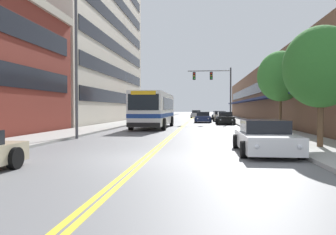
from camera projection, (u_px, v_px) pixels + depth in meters
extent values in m
plane|color=slate|center=(190.00, 120.00, 48.00)|extent=(240.00, 240.00, 0.00)
cube|color=#9E9B96|center=(142.00, 120.00, 48.76)|extent=(3.26, 106.00, 0.14)
cube|color=#9E9B96|center=(239.00, 120.00, 47.23)|extent=(3.26, 106.00, 0.14)
cube|color=yellow|center=(189.00, 120.00, 48.01)|extent=(0.14, 106.00, 0.01)
cube|color=yellow|center=(190.00, 120.00, 47.98)|extent=(0.14, 106.00, 0.01)
cube|color=black|center=(22.00, 77.00, 19.83)|extent=(0.08, 13.20, 1.40)
cube|color=black|center=(21.00, 28.00, 19.75)|extent=(0.08, 13.20, 1.40)
cube|color=beige|center=(74.00, 26.00, 43.19)|extent=(12.00, 30.10, 25.17)
cube|color=black|center=(119.00, 98.00, 42.79)|extent=(0.08, 27.69, 1.40)
cube|color=black|center=(119.00, 74.00, 42.71)|extent=(0.08, 27.69, 1.40)
cube|color=black|center=(119.00, 50.00, 42.62)|extent=(0.08, 27.69, 1.40)
cube|color=black|center=(119.00, 25.00, 42.53)|extent=(0.08, 27.69, 1.40)
cube|color=black|center=(119.00, 1.00, 42.45)|extent=(0.08, 27.69, 1.40)
cube|color=brown|center=(281.00, 96.00, 46.50)|extent=(8.00, 68.00, 7.13)
cube|color=navy|center=(249.00, 100.00, 47.00)|extent=(1.10, 61.20, 0.24)
cube|color=black|center=(252.00, 90.00, 46.91)|extent=(0.08, 61.20, 1.40)
cube|color=silver|center=(154.00, 109.00, 29.55)|extent=(2.59, 10.58, 2.76)
cube|color=navy|center=(154.00, 115.00, 29.57)|extent=(2.61, 10.60, 0.32)
cube|color=black|center=(155.00, 104.00, 30.07)|extent=(2.62, 8.25, 0.99)
cube|color=black|center=(143.00, 102.00, 24.26)|extent=(2.33, 0.04, 1.21)
cube|color=yellow|center=(143.00, 93.00, 24.23)|extent=(1.86, 0.06, 0.28)
cube|color=black|center=(143.00, 125.00, 24.29)|extent=(2.53, 0.08, 0.32)
cylinder|color=black|center=(131.00, 124.00, 26.15)|extent=(0.30, 1.00, 1.00)
cylinder|color=black|center=(164.00, 124.00, 25.87)|extent=(0.30, 1.00, 1.00)
cylinder|color=black|center=(145.00, 121.00, 32.62)|extent=(0.30, 1.00, 1.00)
cylinder|color=black|center=(172.00, 121.00, 32.34)|extent=(0.30, 1.00, 1.00)
cube|color=maroon|center=(155.00, 118.00, 42.98)|extent=(1.94, 4.74, 0.60)
cube|color=black|center=(155.00, 114.00, 43.15)|extent=(1.67, 2.09, 0.49)
cylinder|color=black|center=(146.00, 120.00, 41.63)|extent=(0.22, 0.62, 0.62)
cylinder|color=black|center=(161.00, 120.00, 41.42)|extent=(0.22, 0.62, 0.62)
cylinder|color=black|center=(149.00, 119.00, 44.55)|extent=(0.22, 0.62, 0.62)
cylinder|color=black|center=(164.00, 119.00, 44.34)|extent=(0.22, 0.62, 0.62)
sphere|color=silver|center=(147.00, 119.00, 40.68)|extent=(0.16, 0.16, 0.16)
sphere|color=silver|center=(158.00, 119.00, 40.53)|extent=(0.16, 0.16, 0.16)
cube|color=red|center=(153.00, 117.00, 45.42)|extent=(0.18, 0.04, 0.10)
cube|color=red|center=(163.00, 118.00, 45.27)|extent=(0.18, 0.04, 0.10)
cylinder|color=black|center=(15.00, 158.00, 9.41)|extent=(0.22, 0.64, 0.64)
cube|color=red|center=(21.00, 149.00, 10.27)|extent=(0.18, 0.04, 0.10)
cube|color=white|center=(265.00, 141.00, 12.80)|extent=(1.92, 4.58, 0.63)
cube|color=black|center=(264.00, 126.00, 12.97)|extent=(1.65, 2.02, 0.50)
cylinder|color=black|center=(244.00, 149.00, 11.50)|extent=(0.22, 0.61, 0.61)
cylinder|color=black|center=(302.00, 150.00, 11.29)|extent=(0.22, 0.61, 0.61)
cylinder|color=black|center=(236.00, 141.00, 14.32)|extent=(0.22, 0.61, 0.61)
cylinder|color=black|center=(282.00, 142.00, 14.11)|extent=(0.22, 0.61, 0.61)
sphere|color=silver|center=(257.00, 147.00, 10.58)|extent=(0.16, 0.16, 0.16)
sphere|color=silver|center=(300.00, 147.00, 10.43)|extent=(0.16, 0.16, 0.16)
cube|color=red|center=(240.00, 135.00, 15.16)|extent=(0.18, 0.04, 0.10)
cube|color=red|center=(271.00, 135.00, 15.01)|extent=(0.18, 0.04, 0.10)
cube|color=beige|center=(220.00, 117.00, 45.01)|extent=(1.71, 4.44, 0.74)
cube|color=black|center=(220.00, 113.00, 45.17)|extent=(1.47, 1.95, 0.46)
cylinder|color=black|center=(214.00, 119.00, 43.75)|extent=(0.22, 0.61, 0.61)
cylinder|color=black|center=(227.00, 119.00, 43.56)|extent=(0.22, 0.61, 0.61)
cylinder|color=black|center=(213.00, 119.00, 46.48)|extent=(0.22, 0.61, 0.61)
cylinder|color=black|center=(226.00, 119.00, 46.29)|extent=(0.22, 0.61, 0.61)
sphere|color=silver|center=(216.00, 117.00, 42.85)|extent=(0.16, 0.16, 0.16)
sphere|color=silver|center=(226.00, 117.00, 42.72)|extent=(0.16, 0.16, 0.16)
cube|color=red|center=(215.00, 117.00, 47.29)|extent=(0.18, 0.04, 0.10)
cube|color=red|center=(224.00, 117.00, 47.16)|extent=(0.18, 0.04, 0.10)
cube|color=black|center=(225.00, 119.00, 36.42)|extent=(1.76, 4.29, 0.71)
cube|color=black|center=(225.00, 114.00, 36.57)|extent=(1.51, 1.89, 0.49)
cylinder|color=black|center=(217.00, 122.00, 35.20)|extent=(0.22, 0.61, 0.61)
cylinder|color=black|center=(234.00, 122.00, 35.01)|extent=(0.22, 0.61, 0.61)
cylinder|color=black|center=(216.00, 121.00, 37.84)|extent=(0.22, 0.61, 0.61)
cylinder|color=black|center=(232.00, 121.00, 37.65)|extent=(0.22, 0.61, 0.61)
sphere|color=silver|center=(221.00, 120.00, 34.33)|extent=(0.16, 0.16, 0.16)
sphere|color=silver|center=(232.00, 120.00, 34.20)|extent=(0.16, 0.16, 0.16)
cube|color=red|center=(218.00, 119.00, 38.63)|extent=(0.18, 0.04, 0.10)
cube|color=red|center=(229.00, 119.00, 38.49)|extent=(0.18, 0.04, 0.10)
cube|color=#475675|center=(219.00, 116.00, 52.57)|extent=(1.93, 4.41, 0.67)
cube|color=black|center=(219.00, 112.00, 52.73)|extent=(1.66, 1.94, 0.50)
cylinder|color=black|center=(213.00, 117.00, 51.32)|extent=(0.22, 0.68, 0.68)
cylinder|color=black|center=(225.00, 118.00, 51.11)|extent=(0.22, 0.68, 0.68)
cylinder|color=black|center=(212.00, 117.00, 54.04)|extent=(0.22, 0.68, 0.68)
cylinder|color=black|center=(224.00, 117.00, 53.83)|extent=(0.22, 0.68, 0.68)
sphere|color=silver|center=(215.00, 116.00, 50.43)|extent=(0.16, 0.16, 0.16)
sphere|color=silver|center=(224.00, 116.00, 50.29)|extent=(0.16, 0.16, 0.16)
cube|color=red|center=(214.00, 116.00, 54.84)|extent=(0.18, 0.04, 0.10)
cube|color=red|center=(222.00, 116.00, 54.69)|extent=(0.18, 0.04, 0.10)
cube|color=#B7B7BC|center=(196.00, 115.00, 61.90)|extent=(1.81, 4.27, 0.74)
cube|color=black|center=(196.00, 112.00, 62.06)|extent=(1.56, 1.88, 0.50)
cylinder|color=black|center=(191.00, 116.00, 60.70)|extent=(0.22, 0.66, 0.66)
cylinder|color=black|center=(201.00, 116.00, 60.50)|extent=(0.22, 0.66, 0.66)
cylinder|color=black|center=(192.00, 116.00, 63.32)|extent=(0.22, 0.66, 0.66)
cylinder|color=black|center=(201.00, 116.00, 63.12)|extent=(0.22, 0.66, 0.66)
sphere|color=silver|center=(193.00, 115.00, 59.83)|extent=(0.16, 0.16, 0.16)
sphere|color=silver|center=(200.00, 115.00, 59.70)|extent=(0.16, 0.16, 0.16)
cube|color=red|center=(193.00, 114.00, 64.10)|extent=(0.18, 0.04, 0.10)
cube|color=red|center=(200.00, 114.00, 63.96)|extent=(0.18, 0.04, 0.10)
cube|color=#19234C|center=(203.00, 118.00, 41.24)|extent=(1.83, 4.35, 0.65)
cube|color=black|center=(203.00, 114.00, 41.40)|extent=(1.58, 1.91, 0.50)
cylinder|color=black|center=(195.00, 120.00, 40.00)|extent=(0.22, 0.64, 0.64)
cylinder|color=black|center=(211.00, 120.00, 39.80)|extent=(0.22, 0.64, 0.64)
cylinder|color=black|center=(196.00, 119.00, 42.68)|extent=(0.22, 0.64, 0.64)
cylinder|color=black|center=(210.00, 119.00, 42.48)|extent=(0.22, 0.64, 0.64)
sphere|color=silver|center=(198.00, 119.00, 39.13)|extent=(0.16, 0.16, 0.16)
sphere|color=silver|center=(208.00, 119.00, 38.99)|extent=(0.16, 0.16, 0.16)
cube|color=red|center=(198.00, 118.00, 43.48)|extent=(0.18, 0.04, 0.10)
cube|color=red|center=(208.00, 118.00, 43.34)|extent=(0.18, 0.04, 0.10)
cylinder|color=#47474C|center=(231.00, 95.00, 38.76)|extent=(0.18, 0.18, 6.59)
cylinder|color=#47474C|center=(209.00, 71.00, 38.95)|extent=(5.08, 0.11, 0.11)
cube|color=black|center=(211.00, 76.00, 38.94)|extent=(0.34, 0.26, 0.92)
sphere|color=red|center=(211.00, 73.00, 38.77)|extent=(0.18, 0.18, 0.18)
sphere|color=yellow|center=(211.00, 76.00, 38.78)|extent=(0.18, 0.18, 0.18)
sphere|color=green|center=(211.00, 78.00, 38.79)|extent=(0.18, 0.18, 0.18)
cylinder|color=black|center=(211.00, 71.00, 38.93)|extent=(0.02, 0.02, 0.14)
cube|color=black|center=(194.00, 76.00, 39.16)|extent=(0.34, 0.26, 0.92)
sphere|color=red|center=(194.00, 74.00, 38.99)|extent=(0.18, 0.18, 0.18)
sphere|color=yellow|center=(194.00, 76.00, 39.00)|extent=(0.18, 0.18, 0.18)
sphere|color=green|center=(194.00, 78.00, 39.01)|extent=(0.18, 0.18, 0.18)
cylinder|color=black|center=(194.00, 72.00, 39.15)|extent=(0.02, 0.02, 0.14)
cylinder|color=#47474C|center=(76.00, 58.00, 18.84)|extent=(0.16, 0.16, 9.34)
cylinder|color=brown|center=(320.00, 123.00, 13.79)|extent=(0.25, 0.25, 2.03)
ellipsoid|color=#2D6B28|center=(321.00, 67.00, 13.73)|extent=(3.12, 3.12, 3.43)
cylinder|color=brown|center=(280.00, 113.00, 24.15)|extent=(0.19, 0.19, 2.56)
ellipsoid|color=#387F33|center=(281.00, 76.00, 24.08)|extent=(3.37, 3.37, 3.71)
cylinder|color=yellow|center=(271.00, 130.00, 19.17)|extent=(0.25, 0.25, 0.65)
sphere|color=yellow|center=(271.00, 124.00, 19.16)|extent=(0.22, 0.22, 0.22)
cylinder|color=yellow|center=(268.00, 129.00, 19.19)|extent=(0.08, 0.11, 0.11)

